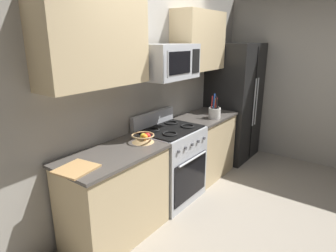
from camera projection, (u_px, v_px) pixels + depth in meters
ground_plane at (216, 215)px, 3.34m from camera, size 16.00×16.00×0.00m
wall_back at (146, 94)px, 3.55m from camera, size 8.00×0.10×2.60m
counter_left at (115, 196)px, 2.87m from camera, size 1.08×0.60×0.91m
range_oven at (170, 163)px, 3.58m from camera, size 0.76×0.64×1.09m
counter_right at (204, 145)px, 4.23m from camera, size 0.91×0.60×0.91m
refrigerator at (234, 102)px, 4.79m from camera, size 0.88×0.71×1.89m
wall_right at (285, 80)px, 4.73m from camera, size 0.10×8.00×2.60m
microwave at (169, 62)px, 3.24m from camera, size 0.72×0.44×0.38m
upper_cabinets_left at (94, 42)px, 2.53m from camera, size 1.07×0.34×0.77m
upper_cabinets_right at (199, 41)px, 3.90m from camera, size 0.90×0.34×0.77m
utensil_crock at (215, 112)px, 3.94m from camera, size 0.16×0.16×0.34m
fruit_basket at (143, 138)px, 3.02m from camera, size 0.24×0.24×0.10m
apple_loose at (145, 137)px, 3.08m from camera, size 0.08×0.08×0.08m
cutting_board at (76, 169)px, 2.40m from camera, size 0.35×0.32×0.02m
bottle_vinegar at (215, 108)px, 4.16m from camera, size 0.06×0.06×0.19m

